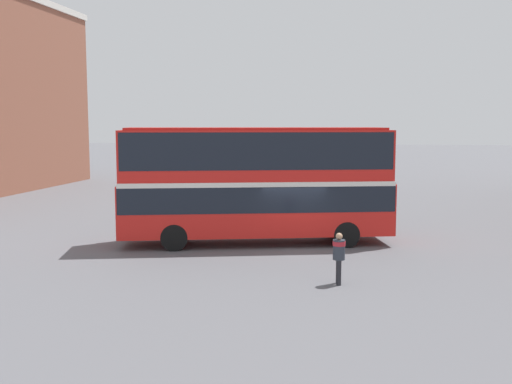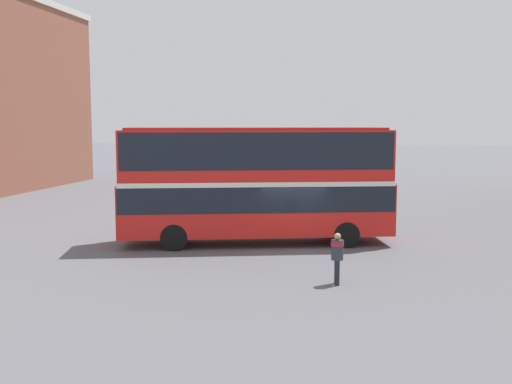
{
  "view_description": "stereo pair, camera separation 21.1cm",
  "coord_description": "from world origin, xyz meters",
  "views": [
    {
      "loc": [
        2.42,
        -23.99,
        5.05
      ],
      "look_at": [
        -1.73,
        0.46,
        2.19
      ],
      "focal_mm": 42.0,
      "sensor_mm": 36.0,
      "label": 1
    },
    {
      "loc": [
        2.63,
        -23.95,
        5.05
      ],
      "look_at": [
        -1.73,
        0.46,
        2.19
      ],
      "focal_mm": 42.0,
      "sensor_mm": 36.0,
      "label": 2
    }
  ],
  "objects": [
    {
      "name": "pedestrian_foreground",
      "position": [
        1.91,
        -5.41,
        1.01
      ],
      "size": [
        0.45,
        0.45,
        1.64
      ],
      "rotation": [
        0.0,
        0.0,
        3.25
      ],
      "color": "#232328",
      "rests_on": "ground_plane"
    },
    {
      "name": "parked_car_kerb_near",
      "position": [
        -5.82,
        9.26,
        0.78
      ],
      "size": [
        4.9,
        2.49,
        1.51
      ],
      "rotation": [
        0.0,
        0.0,
        3.27
      ],
      "color": "black",
      "rests_on": "ground_plane"
    },
    {
      "name": "ground_plane",
      "position": [
        0.0,
        0.0,
        0.0
      ],
      "size": [
        240.0,
        240.0,
        0.0
      ],
      "primitive_type": "plane",
      "color": "#5B5B60"
    },
    {
      "name": "double_decker_bus",
      "position": [
        -1.72,
        0.46,
        2.79
      ],
      "size": [
        11.51,
        5.3,
        4.87
      ],
      "rotation": [
        0.0,
        0.0,
        0.26
      ],
      "color": "red",
      "rests_on": "ground_plane"
    }
  ]
}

